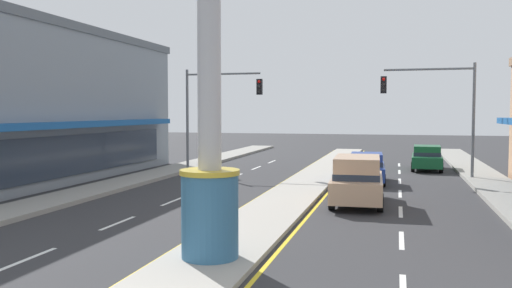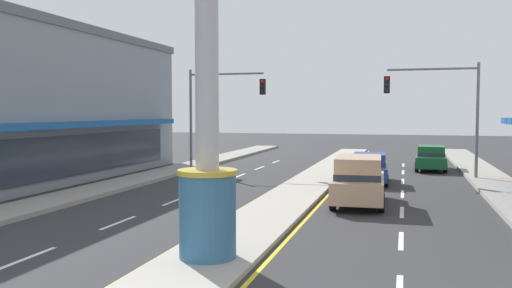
# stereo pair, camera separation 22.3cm
# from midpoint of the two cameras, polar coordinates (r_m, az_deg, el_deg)

# --- Properties ---
(median_strip) EXTENTS (2.34, 52.00, 0.14)m
(median_strip) POSITION_cam_midpoint_polar(r_m,az_deg,el_deg) (24.81, 4.56, -4.78)
(median_strip) COLOR #A39E93
(median_strip) RESTS_ON ground
(sidewalk_left) EXTENTS (2.21, 60.00, 0.18)m
(sidewalk_left) POSITION_cam_midpoint_polar(r_m,az_deg,el_deg) (26.07, -15.91, -4.46)
(sidewalk_left) COLOR gray
(sidewalk_left) RESTS_ON ground
(lane_markings) EXTENTS (9.08, 52.00, 0.01)m
(lane_markings) POSITION_cam_midpoint_polar(r_m,az_deg,el_deg) (23.50, 3.96, -5.40)
(lane_markings) COLOR silver
(lane_markings) RESTS_ON ground
(district_sign) EXTENTS (6.52, 1.44, 8.50)m
(district_sign) POSITION_cam_midpoint_polar(r_m,az_deg,el_deg) (12.62, -5.55, 5.73)
(district_sign) COLOR #33668C
(district_sign) RESTS_ON median_strip
(storefront_left) EXTENTS (8.28, 23.16, 8.10)m
(storefront_left) POSITION_cam_midpoint_polar(r_m,az_deg,el_deg) (29.81, -25.22, 3.96)
(storefront_left) COLOR gray
(storefront_left) RESTS_ON ground
(traffic_light_left_side) EXTENTS (4.86, 0.46, 6.20)m
(traffic_light_left_side) POSITION_cam_midpoint_polar(r_m,az_deg,el_deg) (32.20, -4.71, 4.57)
(traffic_light_left_side) COLOR slate
(traffic_light_left_side) RESTS_ON ground
(traffic_light_right_side) EXTENTS (4.86, 0.46, 6.20)m
(traffic_light_right_side) POSITION_cam_midpoint_polar(r_m,az_deg,el_deg) (29.89, 18.82, 4.48)
(traffic_light_right_side) COLOR slate
(traffic_light_right_side) RESTS_ON ground
(suv_near_right_lane) EXTENTS (2.11, 4.67, 1.90)m
(suv_near_right_lane) POSITION_cam_midpoint_polar(r_m,az_deg,el_deg) (21.09, 10.52, -3.79)
(suv_near_right_lane) COLOR tan
(suv_near_right_lane) RESTS_ON ground
(sedan_far_right_lane) EXTENTS (1.97, 4.37, 1.53)m
(sedan_far_right_lane) POSITION_cam_midpoint_polar(r_m,az_deg,el_deg) (34.62, 17.71, -1.39)
(sedan_far_right_lane) COLOR #14562D
(sedan_far_right_lane) RESTS_ON ground
(sedan_near_left_lane) EXTENTS (1.98, 4.37, 1.53)m
(sedan_near_left_lane) POSITION_cam_midpoint_polar(r_m,az_deg,el_deg) (27.63, 11.57, -2.49)
(sedan_near_left_lane) COLOR navy
(sedan_near_left_lane) RESTS_ON ground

